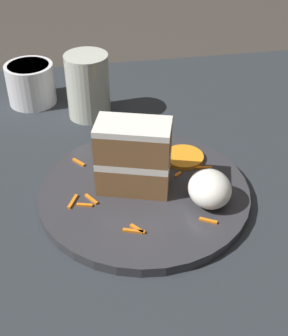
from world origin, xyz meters
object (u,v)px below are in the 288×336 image
plate (144,193)px  orange_garnish (184,157)px  coffee_mug (31,82)px  drinking_glass (88,90)px  cake_slice (133,157)px  cream_dollop (209,188)px

plate → orange_garnish: bearing=129.9°
orange_garnish → coffee_mug: size_ratio=0.69×
drinking_glass → coffee_mug: 0.12m
cake_slice → orange_garnish: (-0.05, 0.08, -0.05)m
plate → cream_dollop: (0.04, 0.08, 0.03)m
cake_slice → coffee_mug: cake_slice is taller
plate → drinking_glass: drinking_glass is taller
cream_dollop → coffee_mug: 0.40m
plate → cake_slice: size_ratio=2.68×
orange_garnish → drinking_glass: 0.21m
orange_garnish → cake_slice: bearing=-58.2°
plate → cream_dollop: cream_dollop is taller
cream_dollop → orange_garnish: 0.10m
plate → cream_dollop: bearing=62.1°
plate → coffee_mug: size_ratio=3.35×
cake_slice → orange_garnish: cake_slice is taller
cream_dollop → orange_garnish: (-0.10, -0.01, -0.02)m
plate → coffee_mug: coffee_mug is taller
plate → drinking_glass: size_ratio=2.58×
cream_dollop → coffee_mug: size_ratio=0.72×
drinking_glass → coffee_mug: drinking_glass is taller
plate → cream_dollop: 0.09m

